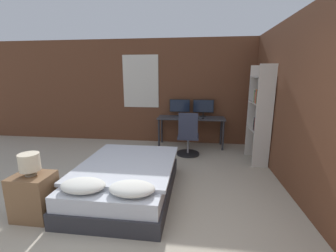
% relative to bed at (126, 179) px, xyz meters
% --- Properties ---
extents(wall_back, '(12.00, 0.08, 2.70)m').
position_rel_bed_xyz_m(wall_back, '(0.46, 2.88, 1.11)').
color(wall_back, brown).
rests_on(wall_back, ground_plane).
extents(wall_side_right, '(0.06, 12.00, 2.70)m').
position_rel_bed_xyz_m(wall_side_right, '(2.50, 0.29, 1.11)').
color(wall_side_right, brown).
rests_on(wall_side_right, ground_plane).
extents(bed, '(1.40, 1.97, 0.55)m').
position_rel_bed_xyz_m(bed, '(0.00, 0.00, 0.00)').
color(bed, '#2D2D33').
rests_on(bed, ground_plane).
extents(nightstand, '(0.47, 0.38, 0.58)m').
position_rel_bed_xyz_m(nightstand, '(-0.97, -0.71, 0.05)').
color(nightstand, brown).
rests_on(nightstand, ground_plane).
extents(bedside_lamp, '(0.24, 0.24, 0.28)m').
position_rel_bed_xyz_m(bedside_lamp, '(-0.97, -0.71, 0.50)').
color(bedside_lamp, gray).
rests_on(bedside_lamp, nightstand).
extents(desk, '(1.66, 0.57, 0.75)m').
position_rel_bed_xyz_m(desk, '(0.90, 2.53, 0.42)').
color(desk, '#38383D').
rests_on(desk, ground_plane).
extents(monitor_left, '(0.52, 0.16, 0.43)m').
position_rel_bed_xyz_m(monitor_left, '(0.60, 2.71, 0.76)').
color(monitor_left, black).
rests_on(monitor_left, desk).
extents(monitor_right, '(0.52, 0.16, 0.43)m').
position_rel_bed_xyz_m(monitor_right, '(1.20, 2.71, 0.76)').
color(monitor_right, black).
rests_on(monitor_right, desk).
extents(keyboard, '(0.40, 0.13, 0.02)m').
position_rel_bed_xyz_m(keyboard, '(0.90, 2.35, 0.52)').
color(keyboard, black).
rests_on(keyboard, desk).
extents(computer_mouse, '(0.07, 0.05, 0.04)m').
position_rel_bed_xyz_m(computer_mouse, '(1.19, 2.35, 0.53)').
color(computer_mouse, black).
rests_on(computer_mouse, desk).
extents(office_chair, '(0.52, 0.52, 0.99)m').
position_rel_bed_xyz_m(office_chair, '(0.86, 1.83, 0.16)').
color(office_chair, black).
rests_on(office_chair, ground_plane).
extents(bookshelf, '(0.31, 0.71, 1.99)m').
position_rel_bed_xyz_m(bookshelf, '(2.30, 1.59, 0.87)').
color(bookshelf, beige).
rests_on(bookshelf, ground_plane).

